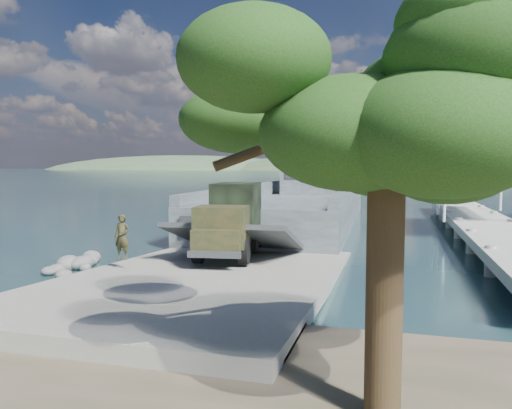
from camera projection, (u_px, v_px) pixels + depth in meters
name	position (u px, v px, depth m)	size (l,w,h in m)	color
ground	(215.00, 280.00, 21.16)	(1400.00, 1400.00, 0.00)	#1B3C42
boat_ramp	(206.00, 280.00, 20.18)	(10.00, 18.00, 0.50)	gray
shoreline_rocks	(94.00, 270.00, 23.32)	(3.20, 5.60, 0.90)	#5D5D5B
distant_headlands	(437.00, 170.00, 545.06)	(1000.00, 240.00, 48.00)	#395636
pier	(478.00, 212.00, 35.54)	(6.40, 44.00, 6.10)	#A1A298
landing_craft	(297.00, 212.00, 43.00)	(10.77, 38.37, 11.31)	#3E4549
military_truck	(232.00, 219.00, 24.68)	(3.32, 7.73, 3.47)	black
soldier	(122.00, 246.00, 21.13)	(0.70, 0.46, 1.93)	black
overhang_tree	(358.00, 107.00, 9.00)	(8.14, 7.50, 7.39)	#2D2212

